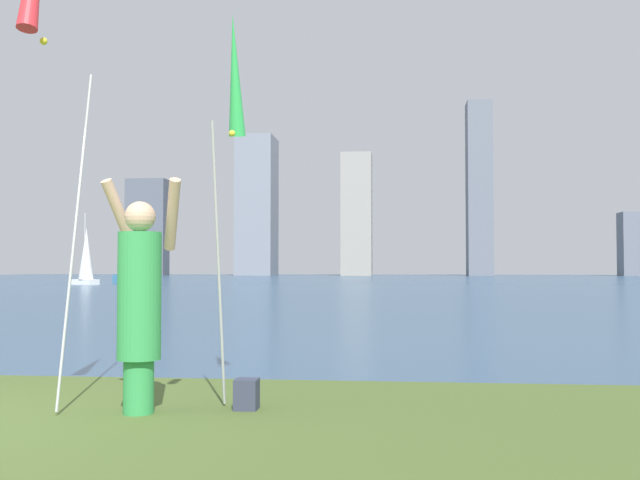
% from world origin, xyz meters
% --- Properties ---
extents(ground, '(120.00, 138.00, 0.12)m').
position_xyz_m(ground, '(0.00, 50.95, -0.06)').
color(ground, '#475B28').
extents(person, '(0.73, 0.54, 1.98)m').
position_xyz_m(person, '(1.87, 0.96, 0.97)').
color(person, green).
rests_on(person, ground).
extents(kite_flag_right, '(0.16, 1.05, 3.57)m').
position_xyz_m(kite_flag_right, '(2.51, 1.67, 2.94)').
color(kite_flag_right, '#B2B2B7').
rests_on(kite_flag_right, ground).
extents(bag, '(0.20, 0.21, 0.26)m').
position_xyz_m(bag, '(2.73, 1.22, 0.13)').
color(bag, '#33384C').
rests_on(bag, ground).
extents(sailboat_1, '(2.43, 1.45, 3.76)m').
position_xyz_m(sailboat_1, '(-16.95, 50.74, 1.54)').
color(sailboat_1, '#2D6084').
rests_on(sailboat_1, ground).
extents(sailboat_2, '(2.25, 1.66, 5.04)m').
position_xyz_m(sailboat_2, '(-17.68, 44.79, 1.87)').
color(sailboat_2, white).
rests_on(sailboat_2, ground).
extents(skyline_tower_0, '(5.95, 3.23, 14.46)m').
position_xyz_m(skyline_tower_0, '(-33.42, 102.88, 7.23)').
color(skyline_tower_0, '#565B66').
rests_on(skyline_tower_0, ground).
extents(skyline_tower_1, '(5.41, 7.28, 20.70)m').
position_xyz_m(skyline_tower_1, '(-16.86, 103.81, 10.35)').
color(skyline_tower_1, gray).
rests_on(skyline_tower_1, ground).
extents(skyline_tower_2, '(4.38, 5.13, 17.75)m').
position_xyz_m(skyline_tower_2, '(-1.83, 102.59, 8.87)').
color(skyline_tower_2, gray).
rests_on(skyline_tower_2, ground).
extents(skyline_tower_3, '(3.55, 4.30, 25.24)m').
position_xyz_m(skyline_tower_3, '(15.90, 103.92, 12.62)').
color(skyline_tower_3, slate).
rests_on(skyline_tower_3, ground).
extents(skyline_tower_4, '(5.38, 3.35, 8.97)m').
position_xyz_m(skyline_tower_4, '(38.00, 103.17, 4.48)').
color(skyline_tower_4, slate).
rests_on(skyline_tower_4, ground).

